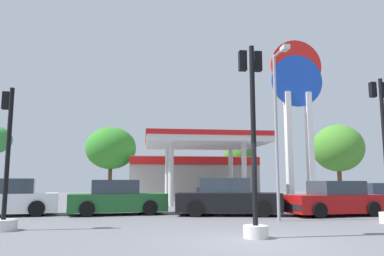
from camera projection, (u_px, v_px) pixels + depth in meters
The scene contains 13 objects.
ground_plane at pixel (254, 242), 9.32m from camera, with size 90.00×90.00×0.00m, color slate.
gas_station at pixel (193, 174), 30.43m from camera, with size 10.04×12.46×4.51m.
station_pole_sign at pixel (297, 97), 28.39m from camera, with size 3.96×0.56×12.18m.
car_0 at pixel (227, 198), 16.80m from camera, with size 4.81×2.67×1.63m.
car_1 at pixel (4, 199), 16.46m from camera, with size 4.79×2.82×1.61m.
car_3 at pixel (334, 200), 16.54m from camera, with size 4.41×2.37×1.50m.
car_4 at pixel (117, 199), 17.16m from camera, with size 4.56×2.49×1.55m.
traffic_signal_2 at pixel (5, 194), 11.62m from camera, with size 0.81×0.81×4.44m.
traffic_signal_3 at pixel (254, 161), 10.27m from camera, with size 0.66×0.69×5.26m.
tree_1 at pixel (111, 148), 32.56m from camera, with size 4.31×4.31×6.14m.
tree_2 at pixel (240, 155), 35.17m from camera, with size 2.85×2.85×5.27m.
tree_3 at pixel (338, 148), 35.58m from camera, with size 4.73×4.73×6.81m.
corner_streetlamp at pixel (278, 117), 14.63m from camera, with size 0.24×1.48×6.53m.
Camera 1 is at (-2.73, -9.36, 1.48)m, focal length 35.41 mm.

